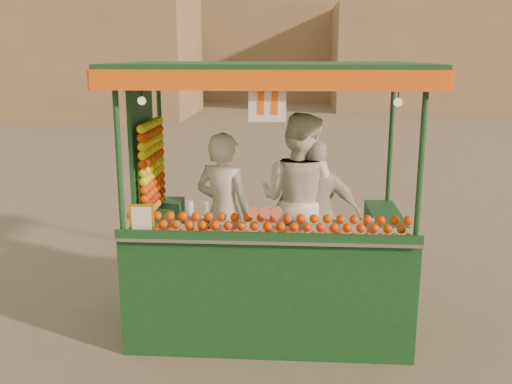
# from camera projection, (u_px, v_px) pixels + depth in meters

# --- Properties ---
(ground) EXTENTS (90.00, 90.00, 0.00)m
(ground) POSITION_uv_depth(u_px,v_px,m) (236.00, 314.00, 6.04)
(ground) COLOR #695D4B
(ground) RESTS_ON ground
(building_left) EXTENTS (10.00, 6.00, 6.00)m
(building_left) POSITION_uv_depth(u_px,v_px,m) (80.00, 47.00, 25.31)
(building_left) COLOR #927453
(building_left) RESTS_ON ground
(building_right) EXTENTS (9.00, 6.00, 5.00)m
(building_right) POSITION_uv_depth(u_px,v_px,m) (425.00, 58.00, 28.25)
(building_right) COLOR #927453
(building_right) RESTS_ON ground
(building_center) EXTENTS (14.00, 7.00, 7.00)m
(building_center) POSITION_uv_depth(u_px,v_px,m) (253.00, 40.00, 34.42)
(building_center) COLOR #927453
(building_center) RESTS_ON ground
(juice_cart) EXTENTS (2.88, 1.86, 2.61)m
(juice_cart) POSITION_uv_depth(u_px,v_px,m) (262.00, 246.00, 5.60)
(juice_cart) COLOR #0F381F
(juice_cart) RESTS_ON ground
(vendor_left) EXTENTS (0.70, 0.59, 1.65)m
(vendor_left) POSITION_uv_depth(u_px,v_px,m) (224.00, 213.00, 5.73)
(vendor_left) COLOR silver
(vendor_left) RESTS_ON ground
(vendor_middle) EXTENTS (1.10, 1.01, 1.82)m
(vendor_middle) POSITION_uv_depth(u_px,v_px,m) (299.00, 201.00, 5.88)
(vendor_middle) COLOR white
(vendor_middle) RESTS_ON ground
(vendor_right) EXTENTS (0.93, 0.43, 1.56)m
(vendor_right) POSITION_uv_depth(u_px,v_px,m) (317.00, 215.00, 5.86)
(vendor_right) COLOR beige
(vendor_right) RESTS_ON ground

